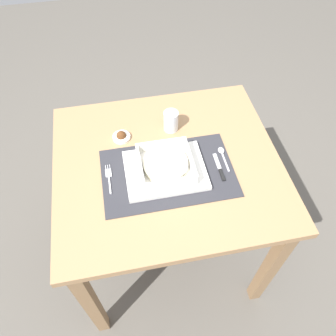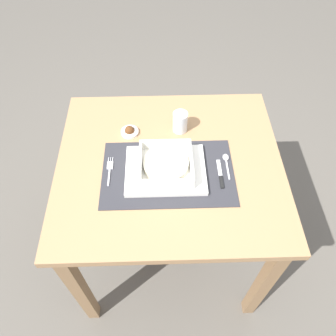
{
  "view_description": "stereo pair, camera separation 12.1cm",
  "coord_description": "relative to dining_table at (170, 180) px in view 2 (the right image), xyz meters",
  "views": [
    {
      "loc": [
        -0.15,
        -0.77,
        1.74
      ],
      "look_at": [
        -0.01,
        -0.05,
        0.78
      ],
      "focal_mm": 35.73,
      "sensor_mm": 36.0,
      "label": 1
    },
    {
      "loc": [
        -0.03,
        -0.79,
        1.74
      ],
      "look_at": [
        -0.01,
        -0.05,
        0.78
      ],
      "focal_mm": 35.73,
      "sensor_mm": 36.0,
      "label": 2
    }
  ],
  "objects": [
    {
      "name": "butter_knife",
      "position": [
        0.18,
        -0.07,
        0.12
      ],
      "size": [
        0.01,
        0.13,
        0.01
      ],
      "rotation": [
        0.0,
        0.0,
        0.04
      ],
      "color": "black",
      "rests_on": "placemat"
    },
    {
      "name": "drinking_glass",
      "position": [
        0.05,
        0.17,
        0.16
      ],
      "size": [
        0.06,
        0.06,
        0.09
      ],
      "color": "white",
      "rests_on": "dining_table"
    },
    {
      "name": "placemat",
      "position": [
        -0.01,
        -0.05,
        0.12
      ],
      "size": [
        0.48,
        0.31,
        0.0
      ],
      "primitive_type": "cube",
      "color": "#2D2D33",
      "rests_on": "dining_table"
    },
    {
      "name": "condiment_saucer",
      "position": [
        -0.16,
        0.16,
        0.13
      ],
      "size": [
        0.07,
        0.07,
        0.04
      ],
      "color": "white",
      "rests_on": "dining_table"
    },
    {
      "name": "porridge_bowl",
      "position": [
        -0.02,
        -0.04,
        0.15
      ],
      "size": [
        0.19,
        0.19,
        0.05
      ],
      "color": "white",
      "rests_on": "serving_plate"
    },
    {
      "name": "fork",
      "position": [
        -0.22,
        -0.03,
        0.12
      ],
      "size": [
        0.02,
        0.13,
        0.0
      ],
      "rotation": [
        0.0,
        0.0,
        0.0
      ],
      "color": "silver",
      "rests_on": "placemat"
    },
    {
      "name": "ground_plane",
      "position": [
        0.0,
        0.0,
        -0.63
      ],
      "size": [
        6.0,
        6.0,
        0.0
      ],
      "primitive_type": "plane",
      "color": "#59544C"
    },
    {
      "name": "spoon",
      "position": [
        0.21,
        0.0,
        0.12
      ],
      "size": [
        0.02,
        0.12,
        0.01
      ],
      "rotation": [
        0.0,
        0.0,
        0.04
      ],
      "color": "silver",
      "rests_on": "placemat"
    },
    {
      "name": "dining_table",
      "position": [
        0.0,
        0.0,
        0.0
      ],
      "size": [
        0.85,
        0.77,
        0.75
      ],
      "color": "#A37A51",
      "rests_on": "ground"
    },
    {
      "name": "serving_plate",
      "position": [
        -0.02,
        -0.04,
        0.13
      ],
      "size": [
        0.29,
        0.23,
        0.02
      ],
      "primitive_type": "cube",
      "color": "white",
      "rests_on": "placemat"
    }
  ]
}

